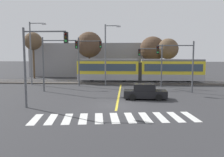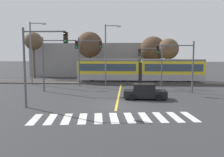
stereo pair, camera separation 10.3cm
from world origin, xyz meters
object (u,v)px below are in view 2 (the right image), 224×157
at_px(traffic_light_near_left, 38,55).
at_px(street_lamp_centre, 107,51).
at_px(traffic_light_mid_right, 180,59).
at_px(traffic_light_far_right, 154,59).
at_px(bare_tree_far_east, 168,49).
at_px(street_lamp_west, 32,49).
at_px(bare_tree_far_west, 34,42).
at_px(sedan_crossing, 145,92).
at_px(traffic_light_far_left, 86,55).
at_px(bare_tree_east, 153,49).
at_px(bare_tree_west, 90,45).
at_px(light_rail_tram, 140,70).
at_px(traffic_light_mid_left, 55,55).

bearing_deg(traffic_light_near_left, street_lamp_centre, 72.58).
xyz_separation_m(traffic_light_mid_right, traffic_light_far_right, (-2.47, 4.66, -0.23)).
relative_size(traffic_light_near_left, bare_tree_far_east, 0.96).
height_order(traffic_light_mid_right, street_lamp_west, street_lamp_west).
distance_m(street_lamp_centre, bare_tree_far_east, 11.68).
bearing_deg(bare_tree_far_west, sedan_crossing, -43.85).
bearing_deg(traffic_light_far_left, street_lamp_west, 173.27).
bearing_deg(bare_tree_east, bare_tree_far_west, -178.27).
bearing_deg(street_lamp_centre, street_lamp_west, -179.85).
height_order(bare_tree_east, bare_tree_far_east, bare_tree_east).
bearing_deg(traffic_light_far_left, bare_tree_west, 95.46).
height_order(light_rail_tram, bare_tree_far_east, bare_tree_far_east).
bearing_deg(sedan_crossing, bare_tree_far_east, 73.27).
height_order(traffic_light_mid_right, traffic_light_far_right, traffic_light_mid_right).
distance_m(traffic_light_mid_right, traffic_light_far_right, 5.28).
relative_size(traffic_light_far_left, bare_tree_far_west, 0.81).
bearing_deg(traffic_light_mid_right, light_rail_tram, 116.51).
bearing_deg(traffic_light_near_left, street_lamp_west, 113.93).
height_order(sedan_crossing, bare_tree_far_west, bare_tree_far_west).
bearing_deg(street_lamp_centre, bare_tree_east, 49.60).
xyz_separation_m(traffic_light_far_right, street_lamp_west, (-16.97, 0.96, 1.38)).
height_order(sedan_crossing, traffic_light_mid_left, traffic_light_mid_left).
xyz_separation_m(traffic_light_mid_right, street_lamp_centre, (-8.82, 5.66, 0.91)).
height_order(traffic_light_mid_right, bare_tree_far_east, bare_tree_far_east).
relative_size(traffic_light_far_right, street_lamp_centre, 0.67).
bearing_deg(traffic_light_near_left, sedan_crossing, 25.87).
relative_size(light_rail_tram, bare_tree_east, 2.52).
relative_size(traffic_light_near_left, bare_tree_far_west, 0.82).
relative_size(traffic_light_near_left, bare_tree_west, 0.82).
bearing_deg(street_lamp_centre, bare_tree_far_east, 35.20).
xyz_separation_m(sedan_crossing, bare_tree_east, (2.58, 18.12, 4.47)).
xyz_separation_m(traffic_light_mid_right, traffic_light_mid_left, (-14.42, -0.16, 0.35)).
height_order(traffic_light_mid_right, traffic_light_far_left, traffic_light_far_left).
relative_size(traffic_light_far_right, traffic_light_near_left, 0.86).
xyz_separation_m(light_rail_tram, traffic_light_far_right, (1.63, -3.57, 1.62)).
relative_size(light_rail_tram, traffic_light_far_right, 3.27).
bearing_deg(street_lamp_centre, traffic_light_near_left, -107.42).
relative_size(traffic_light_mid_right, bare_tree_west, 0.73).
distance_m(traffic_light_mid_right, bare_tree_east, 14.26).
xyz_separation_m(sedan_crossing, traffic_light_far_right, (1.73, 8.68, 2.97)).
bearing_deg(traffic_light_mid_right, bare_tree_far_east, 86.65).
distance_m(bare_tree_west, bare_tree_far_east, 13.03).
bearing_deg(bare_tree_west, traffic_light_mid_left, -100.04).
xyz_separation_m(traffic_light_mid_right, bare_tree_east, (-1.63, 14.11, 1.27)).
bearing_deg(bare_tree_far_west, traffic_light_near_left, -67.20).
height_order(traffic_light_mid_left, bare_tree_west, bare_tree_west).
xyz_separation_m(traffic_light_mid_left, bare_tree_far_west, (-8.00, 13.65, 2.24)).
relative_size(traffic_light_mid_right, traffic_light_near_left, 0.89).
xyz_separation_m(sedan_crossing, bare_tree_west, (-8.07, 15.98, 5.16)).
xyz_separation_m(street_lamp_west, bare_tree_west, (7.17, 6.34, 0.82)).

